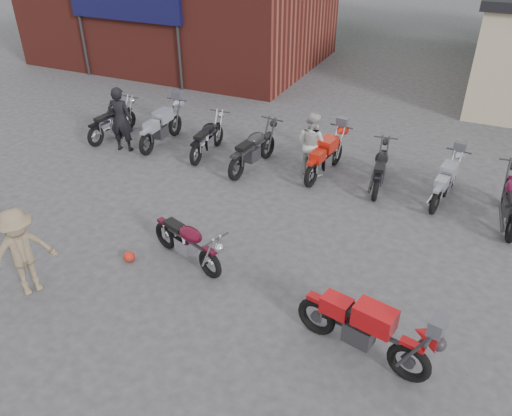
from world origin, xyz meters
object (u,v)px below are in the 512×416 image
at_px(row_bike_3, 253,147).
at_px(row_bike_4, 325,154).
at_px(row_bike_7, 512,198).
at_px(helmet, 129,257).
at_px(row_bike_2, 207,136).
at_px(row_bike_1, 161,125).
at_px(vintage_motorcycle, 187,240).
at_px(person_tan, 22,253).
at_px(person_dark, 121,119).
at_px(row_bike_0, 112,119).
at_px(row_bike_5, 380,167).
at_px(sportbike, 365,326).
at_px(person_light, 312,144).
at_px(row_bike_6, 446,180).

height_order(row_bike_3, row_bike_4, row_bike_3).
xyz_separation_m(row_bike_3, row_bike_7, (6.40, -0.05, -0.00)).
bearing_deg(helmet, row_bike_2, 101.42).
distance_m(helmet, row_bike_1, 5.80).
xyz_separation_m(vintage_motorcycle, person_tan, (-2.23, -1.97, 0.32)).
bearing_deg(row_bike_1, person_dark, 134.19).
distance_m(vintage_motorcycle, person_tan, 2.99).
height_order(vintage_motorcycle, row_bike_4, row_bike_4).
xyz_separation_m(row_bike_0, row_bike_1, (1.67, 0.18, 0.04)).
bearing_deg(row_bike_5, row_bike_3, 89.81).
distance_m(sportbike, row_bike_5, 5.81).
bearing_deg(person_tan, vintage_motorcycle, -22.17).
bearing_deg(sportbike, person_light, 129.19).
distance_m(row_bike_4, row_bike_7, 4.54).
bearing_deg(row_bike_4, person_tan, 160.34).
xyz_separation_m(vintage_motorcycle, row_bike_5, (2.76, 4.77, 0.00)).
relative_size(sportbike, row_bike_1, 1.04).
xyz_separation_m(person_dark, row_bike_3, (3.95, 0.52, -0.32)).
distance_m(helmet, row_bike_5, 6.54).
bearing_deg(row_bike_6, row_bike_7, -96.65).
bearing_deg(person_tan, row_bike_2, 25.69).
height_order(person_dark, person_tan, person_dark).
height_order(row_bike_5, row_bike_6, row_bike_5).
xyz_separation_m(sportbike, row_bike_1, (-7.54, 5.62, -0.03)).
bearing_deg(person_light, row_bike_0, 23.05).
relative_size(row_bike_1, row_bike_4, 1.03).
bearing_deg(person_tan, person_light, 1.33).
bearing_deg(vintage_motorcycle, sportbike, 5.11).
bearing_deg(row_bike_5, row_bike_1, 84.05).
bearing_deg(row_bike_1, vintage_motorcycle, -142.33).
bearing_deg(row_bike_0, person_light, -83.70).
distance_m(row_bike_2, row_bike_4, 3.45).
bearing_deg(row_bike_6, row_bike_4, 96.97).
relative_size(person_dark, row_bike_4, 0.92).
bearing_deg(person_light, row_bike_1, 21.69).
xyz_separation_m(row_bike_3, row_bike_4, (1.89, 0.44, -0.03)).
height_order(vintage_motorcycle, person_tan, person_tan).
distance_m(sportbike, row_bike_2, 8.15).
height_order(row_bike_1, row_bike_2, row_bike_1).
xyz_separation_m(row_bike_6, row_bike_7, (1.46, -0.40, 0.06)).
relative_size(row_bike_1, row_bike_6, 1.11).
relative_size(row_bike_3, row_bike_7, 1.01).
distance_m(person_light, row_bike_2, 3.08).
bearing_deg(person_tan, row_bike_0, 52.55).
bearing_deg(row_bike_0, row_bike_6, -84.75).
distance_m(row_bike_2, row_bike_5, 4.92).
distance_m(row_bike_3, row_bike_7, 6.40).
bearing_deg(person_tan, helmet, -9.95).
xyz_separation_m(person_light, row_bike_5, (1.85, 0.00, -0.29)).
bearing_deg(person_dark, row_bike_7, 169.74).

